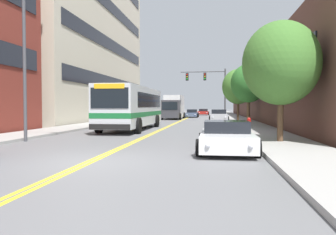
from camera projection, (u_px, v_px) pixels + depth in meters
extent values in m
plane|color=slate|center=(187.00, 118.00, 46.91)|extent=(240.00, 240.00, 0.00)
cube|color=#9E9B96|center=(140.00, 117.00, 47.86)|extent=(2.83, 106.00, 0.15)
cube|color=#9E9B96|center=(236.00, 118.00, 45.96)|extent=(2.83, 106.00, 0.15)
cube|color=yellow|center=(186.00, 118.00, 46.93)|extent=(0.14, 106.00, 0.01)
cube|color=yellow|center=(187.00, 118.00, 46.90)|extent=(0.14, 106.00, 0.01)
cube|color=beige|center=(66.00, 11.00, 41.08)|extent=(12.00, 30.15, 27.46)
cube|color=black|center=(113.00, 83.00, 40.57)|extent=(0.08, 27.74, 1.40)
cube|color=black|center=(113.00, 46.00, 40.41)|extent=(0.08, 27.74, 1.40)
cube|color=black|center=(113.00, 9.00, 40.25)|extent=(0.08, 27.74, 1.40)
cube|color=brown|center=(278.00, 92.00, 45.05)|extent=(8.00, 68.00, 7.35)
cube|color=navy|center=(244.00, 98.00, 45.71)|extent=(1.10, 61.20, 0.24)
cube|color=black|center=(248.00, 86.00, 45.58)|extent=(0.08, 61.20, 1.40)
cube|color=silver|center=(133.00, 106.00, 24.24)|extent=(2.50, 10.93, 2.72)
cube|color=#196B33|center=(133.00, 114.00, 24.25)|extent=(2.52, 10.95, 0.32)
cube|color=black|center=(134.00, 101.00, 24.76)|extent=(2.53, 8.52, 0.98)
cube|color=black|center=(109.00, 98.00, 18.79)|extent=(2.25, 0.04, 1.20)
cube|color=yellow|center=(109.00, 86.00, 18.76)|extent=(1.80, 0.06, 0.28)
cube|color=black|center=(109.00, 127.00, 18.83)|extent=(2.45, 0.08, 0.32)
cylinder|color=black|center=(99.00, 125.00, 20.78)|extent=(0.30, 1.00, 1.00)
cylinder|color=black|center=(138.00, 126.00, 20.42)|extent=(0.30, 1.00, 1.00)
cylinder|color=black|center=(127.00, 121.00, 27.43)|extent=(0.30, 1.00, 1.00)
cylinder|color=black|center=(157.00, 121.00, 27.08)|extent=(0.30, 1.00, 1.00)
cube|color=black|center=(136.00, 117.00, 35.07)|extent=(1.80, 4.11, 0.64)
cube|color=black|center=(136.00, 112.00, 35.21)|extent=(1.55, 1.81, 0.53)
cylinder|color=black|center=(125.00, 119.00, 33.94)|extent=(0.22, 0.70, 0.70)
cylinder|color=black|center=(142.00, 120.00, 33.69)|extent=(0.22, 0.70, 0.70)
cylinder|color=black|center=(131.00, 118.00, 36.46)|extent=(0.22, 0.70, 0.70)
cylinder|color=black|center=(147.00, 119.00, 36.21)|extent=(0.22, 0.70, 0.70)
sphere|color=silver|center=(125.00, 118.00, 33.10)|extent=(0.16, 0.16, 0.16)
sphere|color=silver|center=(137.00, 118.00, 32.93)|extent=(0.16, 0.16, 0.16)
cube|color=red|center=(135.00, 117.00, 37.20)|extent=(0.18, 0.04, 0.10)
cube|color=red|center=(146.00, 117.00, 37.02)|extent=(0.18, 0.04, 0.10)
cube|color=white|center=(226.00, 140.00, 12.34)|extent=(1.90, 4.19, 0.57)
cube|color=black|center=(226.00, 126.00, 12.49)|extent=(1.64, 1.84, 0.43)
cylinder|color=black|center=(199.00, 148.00, 11.20)|extent=(0.22, 0.61, 0.61)
cylinder|color=black|center=(258.00, 149.00, 10.93)|extent=(0.22, 0.61, 0.61)
cylinder|color=black|center=(202.00, 140.00, 13.77)|extent=(0.22, 0.61, 0.61)
cylinder|color=black|center=(249.00, 141.00, 13.50)|extent=(0.22, 0.61, 0.61)
sphere|color=silver|center=(208.00, 145.00, 10.34)|extent=(0.16, 0.16, 0.16)
sphere|color=silver|center=(251.00, 146.00, 10.16)|extent=(0.16, 0.16, 0.16)
cube|color=red|center=(209.00, 134.00, 14.52)|extent=(0.18, 0.04, 0.10)
cube|color=red|center=(240.00, 135.00, 14.33)|extent=(0.18, 0.04, 0.10)
cube|color=#B7B7BC|center=(219.00, 117.00, 35.45)|extent=(1.80, 4.11, 0.73)
cube|color=black|center=(219.00, 112.00, 35.59)|extent=(1.55, 1.81, 0.45)
cylinder|color=black|center=(210.00, 119.00, 34.32)|extent=(0.22, 0.68, 0.68)
cylinder|color=black|center=(228.00, 119.00, 34.06)|extent=(0.22, 0.68, 0.68)
cylinder|color=black|center=(210.00, 118.00, 36.84)|extent=(0.22, 0.68, 0.68)
cylinder|color=black|center=(227.00, 119.00, 36.59)|extent=(0.22, 0.68, 0.68)
sphere|color=silver|center=(213.00, 117.00, 33.48)|extent=(0.16, 0.16, 0.16)
sphere|color=silver|center=(225.00, 117.00, 33.30)|extent=(0.16, 0.16, 0.16)
cube|color=red|center=(213.00, 116.00, 37.58)|extent=(0.18, 0.04, 0.10)
cube|color=red|center=(224.00, 116.00, 37.40)|extent=(0.18, 0.04, 0.10)
cube|color=#475675|center=(192.00, 114.00, 50.55)|extent=(1.70, 4.75, 0.57)
cube|color=black|center=(192.00, 111.00, 50.72)|extent=(1.46, 2.09, 0.48)
cylinder|color=black|center=(186.00, 115.00, 49.22)|extent=(0.22, 0.65, 0.65)
cylinder|color=black|center=(197.00, 115.00, 48.98)|extent=(0.22, 0.65, 0.65)
cylinder|color=black|center=(187.00, 115.00, 52.14)|extent=(0.22, 0.65, 0.65)
cylinder|color=black|center=(198.00, 115.00, 51.89)|extent=(0.22, 0.65, 0.65)
sphere|color=silver|center=(187.00, 115.00, 48.26)|extent=(0.16, 0.16, 0.16)
sphere|color=silver|center=(195.00, 115.00, 48.10)|extent=(0.16, 0.16, 0.16)
cube|color=red|center=(189.00, 114.00, 53.00)|extent=(0.18, 0.04, 0.10)
cube|color=red|center=(197.00, 114.00, 52.83)|extent=(0.18, 0.04, 0.10)
cube|color=maroon|center=(203.00, 113.00, 63.63)|extent=(1.94, 4.12, 0.56)
cube|color=black|center=(203.00, 110.00, 63.78)|extent=(1.67, 1.81, 0.45)
cylinder|color=black|center=(198.00, 113.00, 62.51)|extent=(0.22, 0.64, 0.64)
cylinder|color=black|center=(208.00, 114.00, 62.24)|extent=(0.22, 0.64, 0.64)
cylinder|color=black|center=(199.00, 113.00, 65.04)|extent=(0.22, 0.64, 0.64)
cylinder|color=black|center=(209.00, 113.00, 64.77)|extent=(0.22, 0.64, 0.64)
sphere|color=silver|center=(199.00, 113.00, 61.67)|extent=(0.16, 0.16, 0.16)
sphere|color=silver|center=(207.00, 113.00, 61.48)|extent=(0.16, 0.16, 0.16)
cube|color=red|center=(200.00, 112.00, 65.78)|extent=(0.18, 0.04, 0.10)
cube|color=red|center=(207.00, 112.00, 65.59)|extent=(0.18, 0.04, 0.10)
cube|color=#38383D|center=(171.00, 109.00, 41.22)|extent=(2.25, 2.19, 2.22)
cube|color=black|center=(170.00, 106.00, 40.10)|extent=(1.91, 0.04, 0.98)
cube|color=white|center=(174.00, 106.00, 44.81)|extent=(2.29, 5.10, 2.92)
cylinder|color=black|center=(162.00, 116.00, 41.41)|extent=(0.28, 0.84, 0.84)
cylinder|color=black|center=(180.00, 117.00, 41.09)|extent=(0.28, 0.84, 0.84)
cylinder|color=black|center=(168.00, 115.00, 46.53)|extent=(0.28, 0.84, 0.84)
cylinder|color=black|center=(184.00, 115.00, 46.22)|extent=(0.28, 0.84, 0.84)
cylinder|color=#47474C|center=(225.00, 94.00, 40.10)|extent=(0.18, 0.18, 6.32)
cylinder|color=#47474C|center=(203.00, 72.00, 40.38)|extent=(5.49, 0.11, 0.11)
cube|color=black|center=(205.00, 77.00, 40.36)|extent=(0.34, 0.26, 0.92)
sphere|color=red|center=(205.00, 74.00, 40.19)|extent=(0.18, 0.18, 0.18)
sphere|color=yellow|center=(205.00, 77.00, 40.20)|extent=(0.18, 0.18, 0.18)
sphere|color=green|center=(205.00, 79.00, 40.21)|extent=(0.18, 0.18, 0.18)
cylinder|color=black|center=(205.00, 72.00, 40.34)|extent=(0.02, 0.02, 0.14)
cube|color=black|center=(187.00, 77.00, 40.66)|extent=(0.34, 0.26, 0.92)
sphere|color=red|center=(187.00, 74.00, 40.50)|extent=(0.18, 0.18, 0.18)
sphere|color=yellow|center=(187.00, 77.00, 40.50)|extent=(0.18, 0.18, 0.18)
sphere|color=green|center=(187.00, 79.00, 40.51)|extent=(0.18, 0.18, 0.18)
cylinder|color=black|center=(187.00, 73.00, 40.64)|extent=(0.02, 0.02, 0.14)
cylinder|color=#47474C|center=(25.00, 64.00, 15.86)|extent=(0.16, 0.16, 7.57)
cylinder|color=brown|center=(280.00, 118.00, 14.68)|extent=(0.26, 0.26, 2.05)
ellipsoid|color=#42752D|center=(281.00, 63.00, 14.59)|extent=(3.41, 3.41, 3.75)
cylinder|color=brown|center=(248.00, 112.00, 26.58)|extent=(0.26, 0.26, 2.22)
ellipsoid|color=#2D6B28|center=(249.00, 83.00, 26.50)|extent=(2.86, 2.86, 3.14)
cylinder|color=brown|center=(238.00, 110.00, 35.02)|extent=(0.24, 0.24, 2.22)
ellipsoid|color=#42752D|center=(238.00, 87.00, 34.93)|extent=(3.39, 3.39, 3.73)
cylinder|color=red|center=(249.00, 126.00, 19.90)|extent=(0.24, 0.24, 0.71)
sphere|color=red|center=(249.00, 119.00, 19.89)|extent=(0.22, 0.22, 0.22)
cylinder|color=red|center=(246.00, 125.00, 19.92)|extent=(0.08, 0.11, 0.11)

